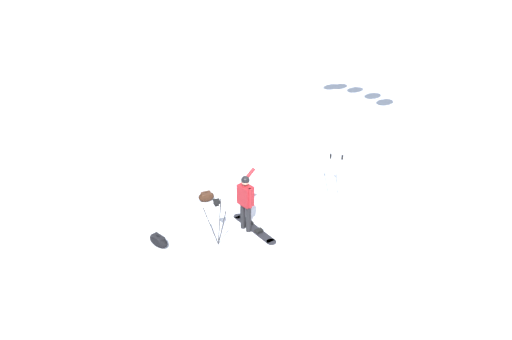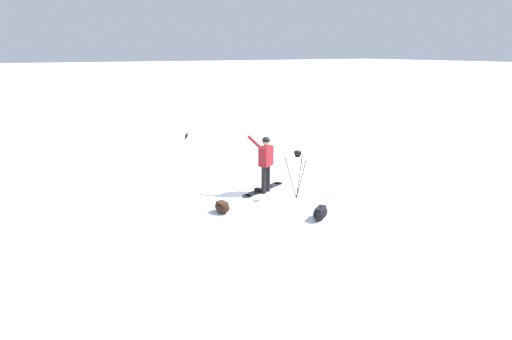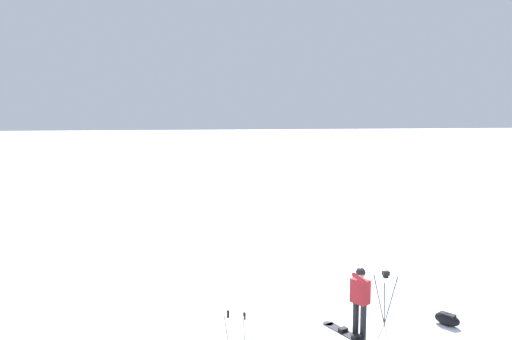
# 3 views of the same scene
# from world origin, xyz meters

# --- Properties ---
(ground_plane) EXTENTS (300.00, 300.00, 0.00)m
(ground_plane) POSITION_xyz_m (0.00, 0.00, 0.00)
(ground_plane) COLOR white
(snowboarder) EXTENTS (0.66, 0.58, 1.63)m
(snowboarder) POSITION_xyz_m (-0.04, 0.49, 0.97)
(snowboarder) COLOR black
(snowboarder) RESTS_ON ground_plane
(snowboard) EXTENTS (1.65, 0.81, 0.10)m
(snowboard) POSITION_xyz_m (-0.09, 0.29, 0.02)
(snowboard) COLOR black
(snowboard) RESTS_ON ground_plane
(gear_bag_large) EXTENTS (0.38, 0.51, 0.28)m
(gear_bag_large) POSITION_xyz_m (1.68, 1.28, 0.15)
(gear_bag_large) COLOR black
(gear_bag_large) RESTS_ON ground_plane
(camera_tripod) EXTENTS (0.62, 0.54, 1.33)m
(camera_tripod) POSITION_xyz_m (-0.52, 1.34, 0.95)
(camera_tripod) COLOR #262628
(camera_tripod) RESTS_ON ground_plane
(gear_bag_small) EXTENTS (0.68, 0.58, 0.30)m
(gear_bag_small) POSITION_xyz_m (-0.18, 2.81, 0.16)
(gear_bag_small) COLOR black
(gear_bag_small) RESTS_ON ground_plane
(ski_poles) EXTENTS (0.42, 0.46, 1.27)m
(ski_poles) POSITION_xyz_m (1.14, -2.53, 0.84)
(ski_poles) COLOR gray
(ski_poles) RESTS_ON ground_plane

